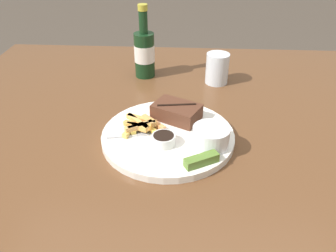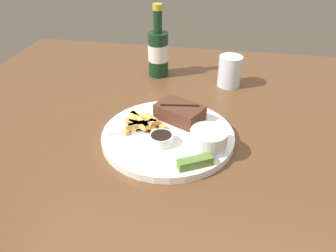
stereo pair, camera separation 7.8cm
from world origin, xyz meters
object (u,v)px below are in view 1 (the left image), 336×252
(dinner_plate, at_px, (168,136))
(pickle_spear, at_px, (202,160))
(steak_portion, at_px, (177,112))
(coleslaw_cup, at_px, (211,136))
(beer_bottle, at_px, (144,52))
(dipping_sauce_cup, at_px, (164,139))
(drinking_glass, at_px, (217,68))
(fork_utensil, at_px, (133,135))

(dinner_plate, xyz_separation_m, pickle_spear, (0.08, -0.11, 0.02))
(dinner_plate, relative_size, steak_portion, 2.35)
(coleslaw_cup, bearing_deg, beer_bottle, 115.88)
(steak_portion, distance_m, beer_bottle, 0.32)
(dinner_plate, distance_m, coleslaw_cup, 0.11)
(pickle_spear, bearing_deg, dipping_sauce_cup, 142.22)
(coleslaw_cup, height_order, drinking_glass, drinking_glass)
(dipping_sauce_cup, xyz_separation_m, beer_bottle, (-0.09, 0.41, 0.05))
(steak_portion, xyz_separation_m, dipping_sauce_cup, (-0.03, -0.11, -0.01))
(steak_portion, xyz_separation_m, fork_utensil, (-0.10, -0.09, -0.02))
(beer_bottle, bearing_deg, steak_portion, -68.53)
(steak_portion, height_order, dipping_sauce_cup, steak_portion)
(dinner_plate, bearing_deg, steak_portion, 75.42)
(steak_portion, bearing_deg, beer_bottle, 111.47)
(dinner_plate, distance_m, steak_portion, 0.08)
(dipping_sauce_cup, bearing_deg, beer_bottle, 102.56)
(pickle_spear, bearing_deg, drinking_glass, 82.21)
(fork_utensil, height_order, drinking_glass, drinking_glass)
(dipping_sauce_cup, bearing_deg, coleslaw_cup, 1.02)
(pickle_spear, bearing_deg, beer_bottle, 110.31)
(dipping_sauce_cup, bearing_deg, pickle_spear, -37.78)
(steak_portion, bearing_deg, dipping_sauce_cup, -102.45)
(steak_portion, bearing_deg, pickle_spear, -71.64)
(steak_portion, xyz_separation_m, beer_bottle, (-0.12, 0.30, 0.05))
(dinner_plate, distance_m, beer_bottle, 0.38)
(fork_utensil, bearing_deg, steak_portion, 28.80)
(steak_portion, bearing_deg, drinking_glass, 65.12)
(dinner_plate, bearing_deg, dipping_sauce_cup, -99.18)
(dinner_plate, bearing_deg, drinking_glass, 67.18)
(pickle_spear, xyz_separation_m, fork_utensil, (-0.16, 0.09, -0.01))
(pickle_spear, bearing_deg, coleslaw_cup, 72.02)
(fork_utensil, bearing_deg, drinking_glass, 45.99)
(pickle_spear, xyz_separation_m, drinking_glass, (0.06, 0.44, 0.02))
(dipping_sauce_cup, distance_m, fork_utensil, 0.08)
(dinner_plate, distance_m, pickle_spear, 0.14)
(dinner_plate, relative_size, fork_utensil, 2.39)
(dipping_sauce_cup, xyz_separation_m, drinking_glass, (0.14, 0.37, 0.02))
(steak_portion, xyz_separation_m, pickle_spear, (0.06, -0.18, -0.01))
(dipping_sauce_cup, relative_size, drinking_glass, 0.56)
(steak_portion, height_order, fork_utensil, steak_portion)
(fork_utensil, bearing_deg, coleslaw_cup, -19.54)
(coleslaw_cup, relative_size, beer_bottle, 0.36)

